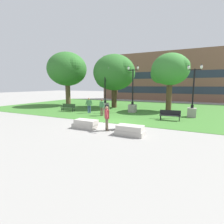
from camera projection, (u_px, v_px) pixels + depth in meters
ground_plane at (110, 123)px, 14.58m from camera, size 140.00×140.00×0.00m
grass_lawn at (143, 109)px, 23.45m from camera, size 40.00×20.00×0.02m
concrete_block_center at (85, 124)px, 12.85m from camera, size 1.84×0.90×0.64m
concrete_block_left at (130, 130)px, 11.03m from camera, size 1.80×0.90×0.64m
person_skateboarder at (107, 117)px, 12.06m from camera, size 0.67×1.02×1.71m
skateboard at (112, 129)px, 12.22m from camera, size 0.87×0.86×0.14m
park_bench_near_left at (68, 107)px, 21.04m from camera, size 1.84×0.68×0.90m
park_bench_near_right at (170, 115)px, 15.63m from camera, size 1.83×0.66×0.90m
lamp_post_left at (192, 107)px, 17.14m from camera, size 1.32×0.80×5.08m
lamp_post_right at (105, 101)px, 22.20m from camera, size 1.32×0.80×5.41m
lamp_post_center at (132, 103)px, 20.21m from camera, size 1.32×0.80×5.31m
tree_near_left at (170, 70)px, 20.66m from camera, size 4.62×4.40×6.86m
tree_near_right at (67, 70)px, 26.61m from camera, size 6.22×5.93×8.07m
tree_far_right at (114, 73)px, 24.07m from camera, size 6.04×5.75×7.29m
trash_bin at (107, 108)px, 20.56m from camera, size 0.49×0.49×0.96m
person_bystander_near_lawn at (89, 105)px, 19.66m from camera, size 0.56×0.78×1.71m
person_bystander_far_lawn at (102, 106)px, 17.97m from camera, size 0.74×0.30×1.71m
building_facade_distant at (170, 76)px, 35.03m from camera, size 30.03×1.03×9.88m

